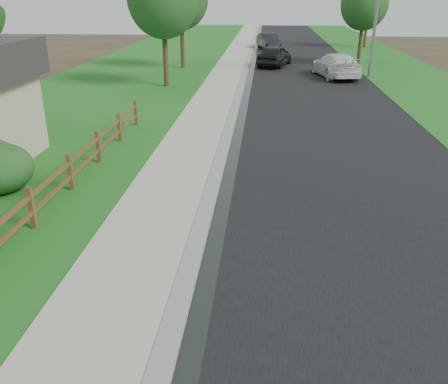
{
  "coord_description": "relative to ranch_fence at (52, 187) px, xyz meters",
  "views": [
    {
      "loc": [
        1.82,
        -4.56,
        5.3
      ],
      "look_at": [
        0.99,
        5.17,
        1.16
      ],
      "focal_mm": 38.0,
      "sensor_mm": 36.0,
      "label": 1
    }
  ],
  "objects": [
    {
      "name": "dark_car_far",
      "position": [
        5.6,
        38.07,
        0.13
      ],
      "size": [
        2.53,
        4.66,
        1.46
      ],
      "primitive_type": "imported",
      "rotation": [
        0.0,
        0.0,
        0.24
      ],
      "color": "black",
      "rests_on": "road"
    },
    {
      "name": "curb",
      "position": [
        4.0,
        28.6,
        -0.56
      ],
      "size": [
        0.4,
        90.0,
        0.12
      ],
      "primitive_type": "cube",
      "color": "gray",
      "rests_on": "ground"
    },
    {
      "name": "wet_gutter",
      "position": [
        4.35,
        28.6,
        -0.6
      ],
      "size": [
        0.5,
        90.0,
        0.0
      ],
      "primitive_type": "cube",
      "color": "black",
      "rests_on": "road"
    },
    {
      "name": "sidewalk",
      "position": [
        2.7,
        28.6,
        -0.57
      ],
      "size": [
        2.2,
        90.0,
        0.1
      ],
      "primitive_type": "cube",
      "color": "#A4A18F",
      "rests_on": "ground"
    },
    {
      "name": "dark_car_mid",
      "position": [
        6.06,
        26.38,
        0.19
      ],
      "size": [
        3.02,
        4.92,
        1.57
      ],
      "primitive_type": "imported",
      "rotation": [
        0.0,
        0.0,
        2.87
      ],
      "color": "black",
      "rests_on": "road"
    },
    {
      "name": "lawn_near",
      "position": [
        -4.4,
        28.6,
        -0.6
      ],
      "size": [
        9.0,
        90.0,
        0.04
      ],
      "primitive_type": "cube",
      "color": "#1B601C",
      "rests_on": "ground"
    },
    {
      "name": "tree_far_right",
      "position": [
        15.33,
        40.17,
        3.9
      ],
      "size": [
        3.5,
        3.5,
        6.46
      ],
      "color": "#392917",
      "rests_on": "ground"
    },
    {
      "name": "white_suv",
      "position": [
        10.04,
        21.68,
        0.17
      ],
      "size": [
        3.16,
        5.64,
        1.54
      ],
      "primitive_type": "imported",
      "rotation": [
        0.0,
        0.0,
        3.34
      ],
      "color": "silver",
      "rests_on": "road"
    },
    {
      "name": "tree_mid_right",
      "position": [
        12.6,
        27.74,
        3.81
      ],
      "size": [
        3.52,
        3.52,
        6.38
      ],
      "color": "#392917",
      "rests_on": "ground"
    },
    {
      "name": "verge_far",
      "position": [
        15.1,
        28.6,
        -0.6
      ],
      "size": [
        6.0,
        90.0,
        0.04
      ],
      "primitive_type": "cube",
      "color": "#1B601C",
      "rests_on": "ground"
    },
    {
      "name": "ranch_fence",
      "position": [
        0.0,
        0.0,
        0.0
      ],
      "size": [
        0.12,
        16.92,
        1.1
      ],
      "color": "#523A1B",
      "rests_on": "ground"
    },
    {
      "name": "road",
      "position": [
        8.2,
        28.6,
        -0.61
      ],
      "size": [
        8.0,
        90.0,
        0.02
      ],
      "primitive_type": "cube",
      "color": "black",
      "rests_on": "ground"
    },
    {
      "name": "grass_strip",
      "position": [
        0.8,
        28.6,
        -0.59
      ],
      "size": [
        1.6,
        90.0,
        0.06
      ],
      "primitive_type": "cube",
      "color": "#1B601C",
      "rests_on": "ground"
    }
  ]
}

